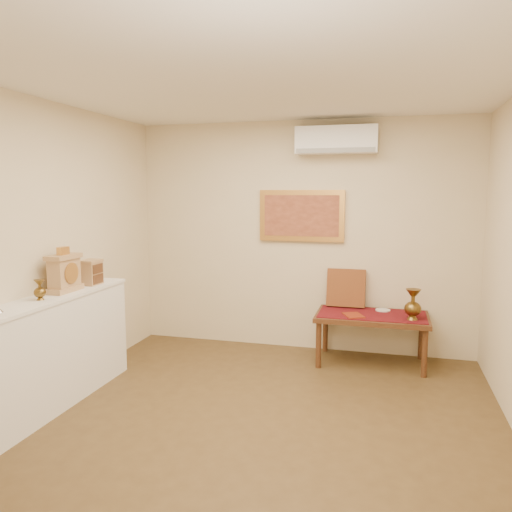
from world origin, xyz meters
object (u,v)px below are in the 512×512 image
(brass_urn_tall, at_px, (413,301))
(low_table, at_px, (372,320))
(mantel_clock, at_px, (64,273))
(display_ledge, at_px, (49,353))
(wooden_chest, at_px, (91,272))

(brass_urn_tall, distance_m, low_table, 0.51)
(brass_urn_tall, xyz_separation_m, low_table, (-0.41, 0.13, -0.27))
(mantel_clock, bearing_deg, display_ledge, -90.19)
(brass_urn_tall, height_order, wooden_chest, wooden_chest)
(brass_urn_tall, relative_size, mantel_clock, 0.96)
(wooden_chest, relative_size, low_table, 0.20)
(display_ledge, distance_m, wooden_chest, 0.88)
(brass_urn_tall, xyz_separation_m, wooden_chest, (-3.06, -1.11, 0.35))
(brass_urn_tall, distance_m, wooden_chest, 3.27)
(wooden_chest, bearing_deg, brass_urn_tall, 19.91)
(wooden_chest, bearing_deg, mantel_clock, -94.66)
(display_ledge, relative_size, mantel_clock, 4.93)
(mantel_clock, relative_size, wooden_chest, 1.68)
(display_ledge, relative_size, low_table, 1.68)
(wooden_chest, bearing_deg, low_table, 25.17)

